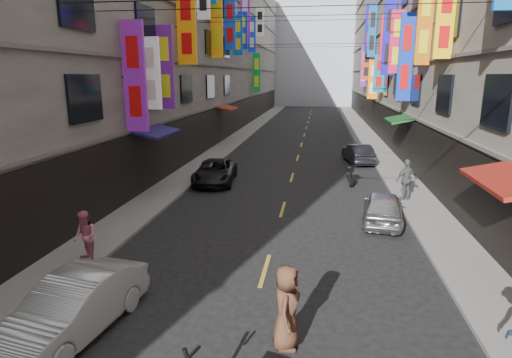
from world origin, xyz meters
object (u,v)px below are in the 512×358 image
(car_right_mid, at_px, (383,207))
(pedestrian_crossing, at_px, (287,307))
(pedestrian_lfar, at_px, (85,237))
(scooter_far_right, at_px, (350,176))
(car_right_far, at_px, (358,153))
(car_left_mid, at_px, (73,307))
(pedestrian_rfar, at_px, (407,180))
(car_left_far, at_px, (215,172))

(car_right_mid, xyz_separation_m, pedestrian_crossing, (-3.09, -8.39, 0.28))
(pedestrian_lfar, bearing_deg, pedestrian_crossing, 11.36)
(scooter_far_right, xyz_separation_m, car_right_far, (0.85, 5.80, 0.19))
(car_left_mid, bearing_deg, car_right_mid, 56.29)
(scooter_far_right, bearing_deg, car_left_mid, 64.02)
(car_right_mid, bearing_deg, pedestrian_lfar, 36.83)
(pedestrian_rfar, bearing_deg, car_left_far, -42.96)
(pedestrian_lfar, height_order, pedestrian_crossing, pedestrian_crossing)
(pedestrian_rfar, bearing_deg, car_left_mid, 22.77)
(scooter_far_right, relative_size, car_left_mid, 0.45)
(pedestrian_crossing, bearing_deg, scooter_far_right, -4.53)
(scooter_far_right, height_order, car_right_mid, car_right_mid)
(car_left_far, height_order, pedestrian_lfar, pedestrian_lfar)
(car_left_far, relative_size, pedestrian_rfar, 2.34)
(scooter_far_right, xyz_separation_m, pedestrian_crossing, (-2.24, -14.53, 0.47))
(pedestrian_lfar, xyz_separation_m, pedestrian_crossing, (6.31, -3.15, 0.01))
(pedestrian_lfar, distance_m, pedestrian_crossing, 7.05)
(car_left_mid, relative_size, pedestrian_lfar, 2.58)
(scooter_far_right, xyz_separation_m, car_left_mid, (-6.89, -14.78, 0.22))
(car_left_mid, distance_m, car_left_far, 13.98)
(car_left_far, xyz_separation_m, pedestrian_crossing, (4.91, -13.72, 0.31))
(car_left_far, bearing_deg, scooter_far_right, 1.28)
(car_right_far, bearing_deg, car_left_mid, 59.54)
(scooter_far_right, bearing_deg, pedestrian_rfar, 124.90)
(car_right_mid, relative_size, car_right_far, 0.97)
(car_left_far, height_order, car_right_far, car_right_far)
(car_left_far, bearing_deg, pedestrian_crossing, -75.44)
(car_right_mid, bearing_deg, car_left_mid, 55.86)
(car_left_far, bearing_deg, pedestrian_rfar, -18.93)
(car_left_mid, bearing_deg, pedestrian_rfar, 60.04)
(car_left_mid, relative_size, pedestrian_rfar, 2.15)
(pedestrian_crossing, bearing_deg, car_left_mid, 97.41)
(car_left_far, height_order, pedestrian_crossing, pedestrian_crossing)
(car_left_mid, relative_size, car_left_far, 0.92)
(car_right_mid, distance_m, car_right_far, 11.93)
(scooter_far_right, relative_size, car_left_far, 0.41)
(scooter_far_right, distance_m, pedestrian_rfar, 3.89)
(car_left_mid, height_order, pedestrian_lfar, pedestrian_lfar)
(car_right_far, xyz_separation_m, pedestrian_crossing, (-3.09, -20.32, 0.28))
(scooter_far_right, height_order, car_right_far, car_right_far)
(car_left_mid, xyz_separation_m, pedestrian_crossing, (4.65, 0.26, 0.25))
(pedestrian_rfar, bearing_deg, scooter_far_right, -83.27)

